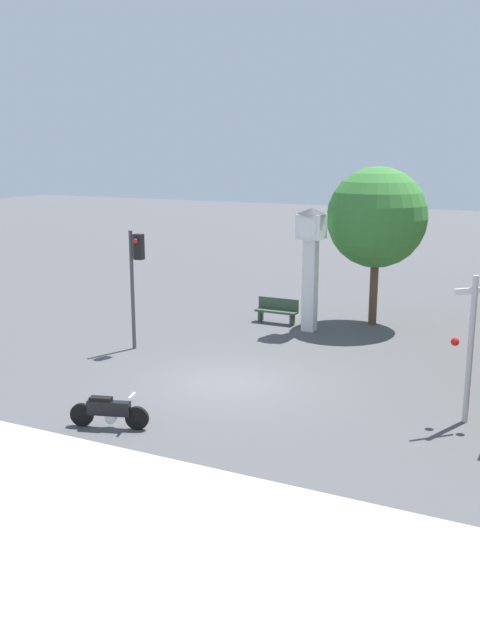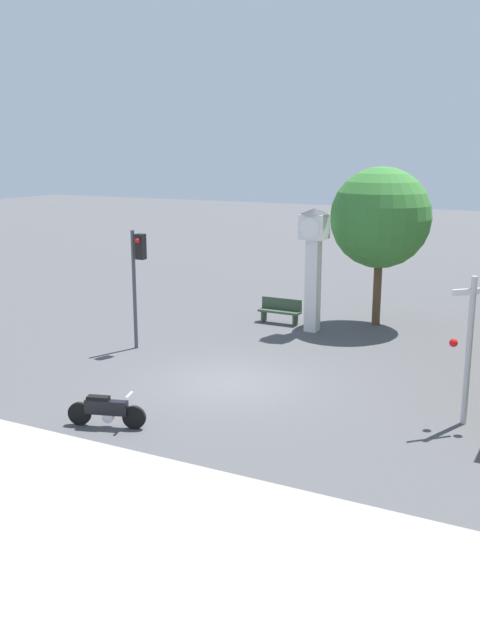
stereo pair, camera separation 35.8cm
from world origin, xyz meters
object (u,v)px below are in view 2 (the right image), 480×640
(motorcycle, at_px, (106,410))
(railroad_crossing_signal, at_px, (469,345))
(traffic_light, at_px, (137,268))
(street_tree, at_px, (380,218))
(clock_tower, at_px, (314,251))
(bench, at_px, (280,310))

(motorcycle, bearing_deg, railroad_crossing_signal, 11.65)
(traffic_light, distance_m, street_tree, 8.95)
(street_tree, bearing_deg, railroad_crossing_signal, -60.73)
(clock_tower, relative_size, traffic_light, 1.13)
(traffic_light, relative_size, railroad_crossing_signal, 1.08)
(street_tree, bearing_deg, clock_tower, -131.64)
(bench, bearing_deg, street_tree, 23.34)
(traffic_light, bearing_deg, bench, 63.78)
(railroad_crossing_signal, relative_size, bench, 2.21)
(traffic_light, bearing_deg, street_tree, 48.84)
(motorcycle, height_order, railroad_crossing_signal, railroad_crossing_signal)
(clock_tower, height_order, railroad_crossing_signal, clock_tower)
(railroad_crossing_signal, relative_size, street_tree, 0.62)
(clock_tower, bearing_deg, traffic_light, -130.96)
(motorcycle, distance_m, traffic_light, 7.04)
(railroad_crossing_signal, height_order, street_tree, street_tree)
(clock_tower, xyz_separation_m, street_tree, (1.74, 1.96, 1.04))
(clock_tower, relative_size, bench, 2.71)
(clock_tower, height_order, street_tree, street_tree)
(clock_tower, distance_m, bench, 2.87)
(motorcycle, distance_m, street_tree, 13.26)
(traffic_light, bearing_deg, motorcycle, -61.33)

